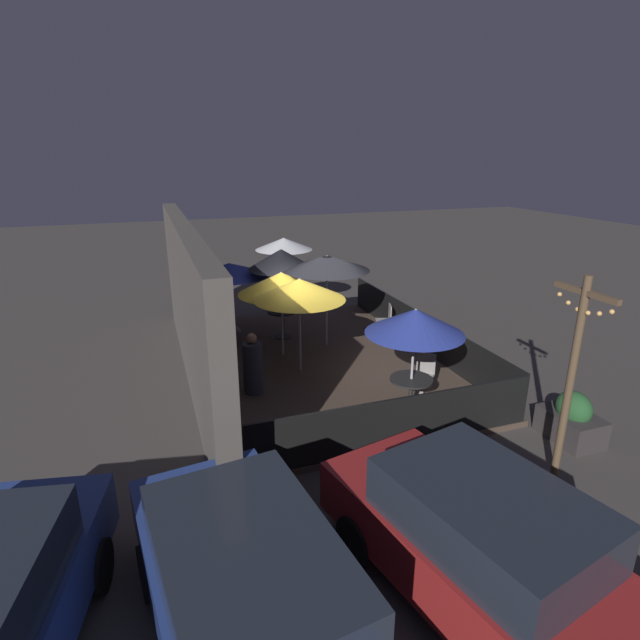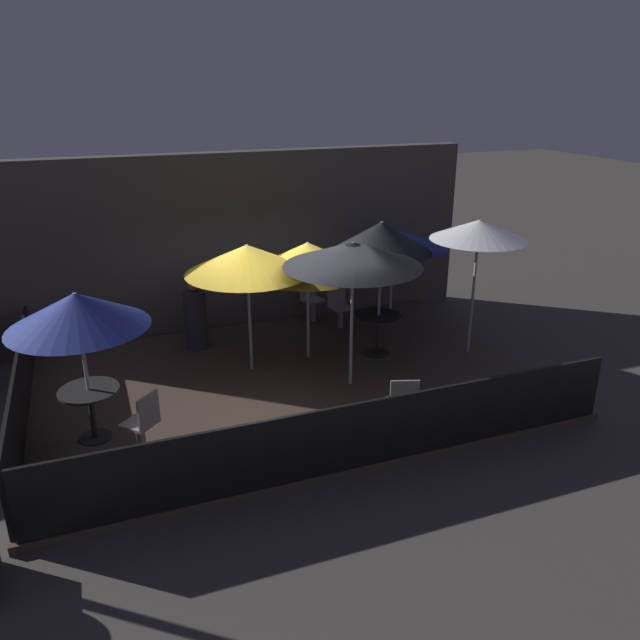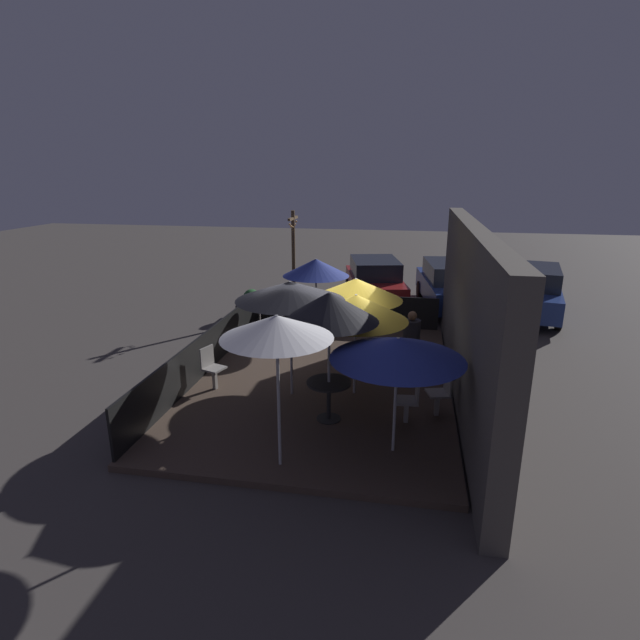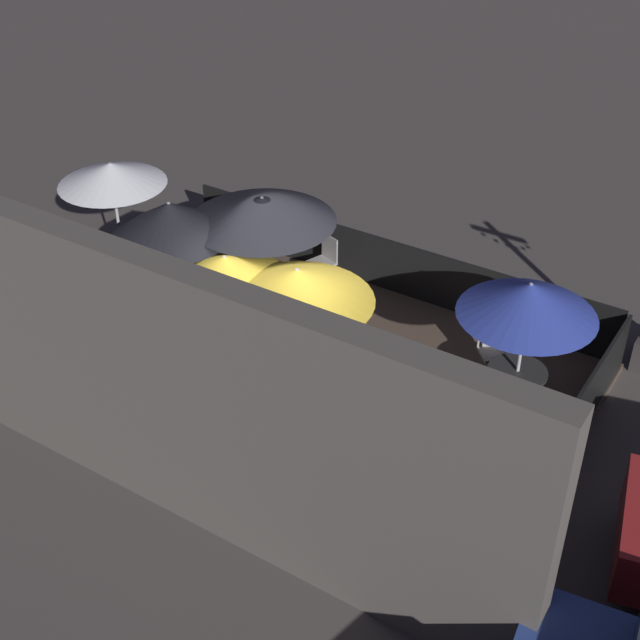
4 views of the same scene
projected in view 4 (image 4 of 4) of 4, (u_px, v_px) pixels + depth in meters
ground_plane at (300, 376)px, 13.55m from camera, size 60.00×60.00×0.00m
patio_deck at (300, 373)px, 13.51m from camera, size 8.19×5.59×0.12m
building_wall at (155, 388)px, 10.43m from camera, size 9.79×0.36×3.59m
fence_front at (389, 265)px, 15.13m from camera, size 7.99×0.05×0.95m
fence_side_left at (562, 444)px, 11.40m from camera, size 0.05×5.39×0.95m
patio_umbrella_0 at (529, 300)px, 11.55m from camera, size 1.86×1.86×2.17m
patio_umbrella_1 at (170, 219)px, 12.80m from camera, size 1.78×1.78×2.48m
patio_umbrella_2 at (262, 209)px, 13.02m from camera, size 2.20×2.20×2.42m
patio_umbrella_3 at (66, 262)px, 12.54m from camera, size 2.17×2.17×2.01m
patio_umbrella_4 at (225, 273)px, 12.19m from camera, size 2.14×2.14×2.15m
patio_umbrella_5 at (111, 174)px, 13.83m from camera, size 1.70×1.70×2.49m
patio_umbrella_6 at (297, 285)px, 11.72m from camera, size 2.09×2.09×2.23m
dining_table_0 at (516, 380)px, 12.29m from camera, size 0.83×0.83×0.77m
dining_table_1 at (180, 312)px, 13.69m from camera, size 0.84×0.84×0.77m
patio_chair_0 at (120, 372)px, 12.64m from camera, size 0.44×0.44×0.90m
patio_chair_1 at (492, 348)px, 13.10m from camera, size 0.57×0.57×0.91m
patio_chair_2 at (112, 402)px, 12.06m from camera, size 0.49×0.49×0.92m
patio_chair_3 at (324, 260)px, 15.21m from camera, size 0.51×0.51×0.93m
patron_0 at (290, 439)px, 11.29m from camera, size 0.51×0.51×1.34m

